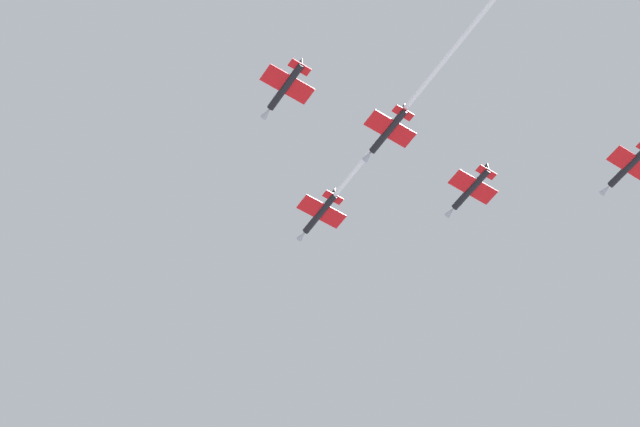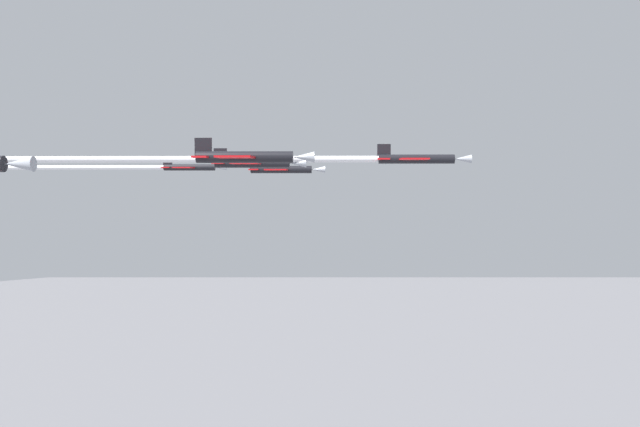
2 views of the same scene
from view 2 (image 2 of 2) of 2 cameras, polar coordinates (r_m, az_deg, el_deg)
jet_lead at (r=86.90m, az=-6.02°, el=4.72°), size 42.36×58.78×2.58m
jet_port_inner at (r=106.05m, az=-3.26°, el=3.85°), size 9.51×11.35×2.58m
jet_starboard_inner at (r=67.19m, az=-6.36°, el=4.91°), size 9.51×11.35×2.58m
jet_port_outer at (r=86.83m, az=-5.75°, el=4.39°), size 9.51×11.35×2.58m
jet_starboard_outer at (r=135.92m, az=-20.92°, el=3.76°), size 44.42×61.67×2.58m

